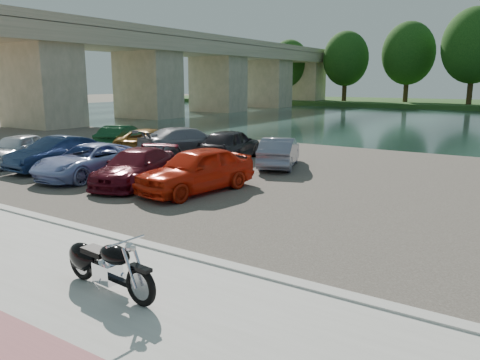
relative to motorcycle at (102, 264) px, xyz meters
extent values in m
plane|color=#595447|center=(0.17, 0.04, -0.56)|extent=(200.00, 200.00, 0.00)
cube|color=#B9B5AE|center=(0.17, -0.96, -0.51)|extent=(60.00, 6.00, 0.10)
cube|color=#B9B5AE|center=(0.17, 2.04, -0.49)|extent=(60.00, 0.30, 0.14)
cube|color=#413C34|center=(0.17, 11.04, -0.54)|extent=(60.00, 18.00, 0.04)
cube|color=#172A26|center=(0.17, 40.04, -0.56)|extent=(120.00, 40.00, 0.00)
cube|color=tan|center=(-27.83, 40.04, 6.64)|extent=(7.00, 56.00, 1.40)
cube|color=tan|center=(-27.83, 40.04, 7.64)|extent=(7.00, 56.00, 0.70)
cube|color=tan|center=(-27.83, 18.04, 3.04)|extent=(6.00, 4.00, 7.20)
cube|color=tan|center=(-27.83, 30.04, 3.04)|extent=(6.00, 4.00, 7.20)
cube|color=tan|center=(-27.83, 42.04, 3.04)|extent=(6.00, 4.00, 7.20)
cube|color=tan|center=(-27.83, 54.04, 3.04)|extent=(6.00, 4.00, 7.20)
cube|color=tan|center=(-27.83, 66.04, 3.04)|extent=(6.00, 4.00, 7.20)
cylinder|color=#382914|center=(-29.83, 64.64, 2.29)|extent=(0.70, 0.70, 4.50)
ellipsoid|color=#11340E|center=(-29.83, 64.64, 5.89)|extent=(6.30, 6.30, 7.56)
cylinder|color=#382914|center=(-20.83, 66.04, 2.51)|extent=(0.70, 0.70, 4.95)
ellipsoid|color=#11340E|center=(-20.83, 66.04, 6.47)|extent=(6.93, 6.93, 8.32)
cylinder|color=#382914|center=(-11.83, 67.44, 2.74)|extent=(0.70, 0.70, 5.40)
ellipsoid|color=#11340E|center=(-11.83, 67.44, 7.06)|extent=(7.56, 7.56, 9.07)
cylinder|color=#382914|center=(-2.83, 64.64, 2.96)|extent=(0.70, 0.70, 5.85)
ellipsoid|color=#11340E|center=(-2.83, 64.64, 7.64)|extent=(8.19, 8.19, 9.83)
torus|color=black|center=(1.04, -0.10, -0.12)|extent=(0.69, 0.18, 0.68)
torus|color=black|center=(-0.60, 0.05, -0.12)|extent=(0.69, 0.18, 0.68)
cylinder|color=#B2B2B7|center=(1.04, -0.10, -0.12)|extent=(0.46, 0.10, 0.46)
cylinder|color=#B2B2B7|center=(-0.60, 0.05, -0.12)|extent=(0.46, 0.10, 0.46)
cylinder|color=silver|center=(0.89, -0.19, 0.18)|extent=(0.33, 0.08, 0.63)
cylinder|color=silver|center=(0.91, 0.01, 0.18)|extent=(0.33, 0.08, 0.63)
cylinder|color=silver|center=(0.71, -0.07, 0.57)|extent=(0.10, 0.75, 0.04)
sphere|color=silver|center=(0.81, -0.08, 0.49)|extent=(0.17, 0.17, 0.16)
sphere|color=silver|center=(0.88, -0.09, 0.49)|extent=(0.12, 0.12, 0.11)
cube|color=black|center=(1.04, -0.10, 0.19)|extent=(0.46, 0.18, 0.06)
cube|color=black|center=(0.22, -0.03, -0.18)|extent=(1.20, 0.21, 0.08)
cube|color=silver|center=(0.17, -0.02, -0.11)|extent=(0.48, 0.36, 0.34)
cylinder|color=silver|center=(0.27, -0.03, 0.09)|extent=(0.26, 0.20, 0.27)
cylinder|color=silver|center=(0.07, -0.01, 0.09)|extent=(0.26, 0.20, 0.27)
ellipsoid|color=black|center=(0.40, -0.04, 0.26)|extent=(0.71, 0.42, 0.32)
cube|color=black|center=(-0.13, 0.01, 0.20)|extent=(0.57, 0.33, 0.10)
ellipsoid|color=black|center=(-0.55, 0.04, 0.00)|extent=(0.76, 0.40, 0.50)
cube|color=black|center=(-0.60, 0.05, -0.07)|extent=(0.41, 0.22, 0.30)
cylinder|color=silver|center=(-0.12, 0.17, -0.24)|extent=(1.10, 0.19, 0.09)
cylinder|color=silver|center=(-0.12, 0.17, -0.16)|extent=(1.10, 0.19, 0.09)
cylinder|color=#B2B2B7|center=(0.05, -0.19, -0.33)|extent=(0.04, 0.14, 0.22)
imported|color=silver|center=(-13.31, 6.68, 0.15)|extent=(2.87, 4.22, 1.33)
imported|color=#162645|center=(-10.76, 6.87, 0.16)|extent=(1.46, 4.12, 1.35)
imported|color=#929FD4|center=(-8.30, 6.54, 0.11)|extent=(2.35, 4.67, 1.27)
imported|color=#530B18|center=(-5.89, 6.59, 0.10)|extent=(2.92, 4.61, 1.25)
imported|color=red|center=(-3.37, 6.90, 0.22)|extent=(2.40, 4.59, 1.49)
imported|color=#0F391B|center=(-13.15, 12.71, 0.12)|extent=(2.64, 4.14, 1.29)
imported|color=#9C6824|center=(-10.90, 12.52, 0.10)|extent=(3.26, 4.85, 1.24)
imported|color=gray|center=(-8.36, 12.46, 0.20)|extent=(3.27, 5.36, 1.45)
imported|color=black|center=(-6.01, 12.73, 0.22)|extent=(2.56, 4.61, 1.48)
imported|color=slate|center=(-3.26, 12.46, 0.12)|extent=(2.63, 4.11, 1.28)
camera|label=1|loc=(6.20, -5.08, 3.11)|focal=35.00mm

